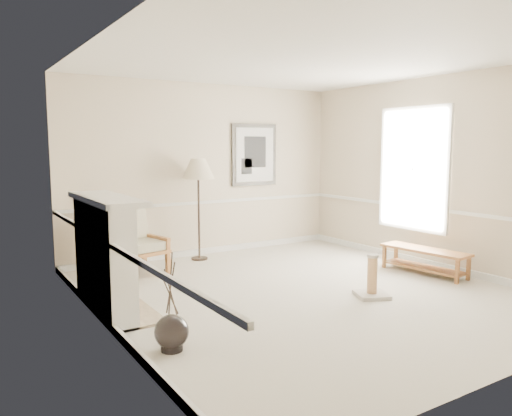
{
  "coord_description": "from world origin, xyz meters",
  "views": [
    {
      "loc": [
        -3.83,
        -4.91,
        1.86
      ],
      "look_at": [
        -0.29,
        0.7,
        1.03
      ],
      "focal_mm": 35.0,
      "sensor_mm": 36.0,
      "label": 1
    }
  ],
  "objects": [
    {
      "name": "fireplace",
      "position": [
        -2.34,
        0.6,
        0.64
      ],
      "size": [
        0.64,
        1.64,
        1.31
      ],
      "color": "white",
      "rests_on": "ground"
    },
    {
      "name": "scratching_post",
      "position": [
        0.59,
        -0.6,
        0.17
      ],
      "size": [
        0.49,
        0.49,
        0.54
      ],
      "rotation": [
        0.0,
        0.0,
        -0.4
      ],
      "color": "beige",
      "rests_on": "ground"
    },
    {
      "name": "floor_lamp",
      "position": [
        -0.32,
        2.4,
        1.44
      ],
      "size": [
        0.64,
        0.64,
        1.66
      ],
      "rotation": [
        0.0,
        0.0,
        -0.26
      ],
      "color": "black",
      "rests_on": "ground"
    },
    {
      "name": "ground",
      "position": [
        0.0,
        0.0,
        0.0
      ],
      "size": [
        5.5,
        5.5,
        0.0
      ],
      "primitive_type": "plane",
      "color": "silver",
      "rests_on": "ground"
    },
    {
      "name": "armchair",
      "position": [
        -1.54,
        2.06,
        0.5
      ],
      "size": [
        0.85,
        0.89,
        0.94
      ],
      "rotation": [
        0.0,
        0.0,
        0.23
      ],
      "color": "olive",
      "rests_on": "ground"
    },
    {
      "name": "room",
      "position": [
        0.14,
        0.08,
        1.87
      ],
      "size": [
        5.04,
        5.54,
        2.92
      ],
      "color": "beige",
      "rests_on": "ground"
    },
    {
      "name": "bench",
      "position": [
        2.06,
        -0.19,
        0.25
      ],
      "size": [
        0.54,
        1.34,
        0.37
      ],
      "rotation": [
        0.0,
        0.0,
        0.12
      ],
      "color": "olive",
      "rests_on": "ground"
    },
    {
      "name": "floor_vase",
      "position": [
        -2.15,
        -0.81,
        0.17
      ],
      "size": [
        0.32,
        0.32,
        0.92
      ],
      "rotation": [
        0.0,
        0.0,
        -0.19
      ],
      "color": "black",
      "rests_on": "ground"
    }
  ]
}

